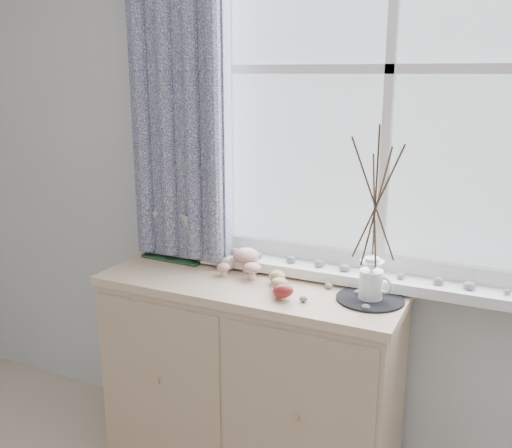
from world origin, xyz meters
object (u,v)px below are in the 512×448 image
object	(u,v)px
sideboard	(250,380)
twig_pitcher	(376,200)
toadstool_cluster	(245,260)
botanical_book	(169,236)

from	to	relation	value
sideboard	twig_pitcher	distance (m)	0.92
sideboard	twig_pitcher	bearing A→B (deg)	2.67
toadstool_cluster	twig_pitcher	xyz separation A→B (m)	(0.53, -0.05, 0.31)
twig_pitcher	toadstool_cluster	bearing A→B (deg)	-167.58
sideboard	botanical_book	world-z (taller)	botanical_book
toadstool_cluster	sideboard	bearing A→B (deg)	-53.55
sideboard	botanical_book	bearing A→B (deg)	168.66
twig_pitcher	sideboard	bearing A→B (deg)	-159.17
botanical_book	twig_pitcher	size ratio (longest dim) A/B	0.51
sideboard	toadstool_cluster	world-z (taller)	toadstool_cluster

